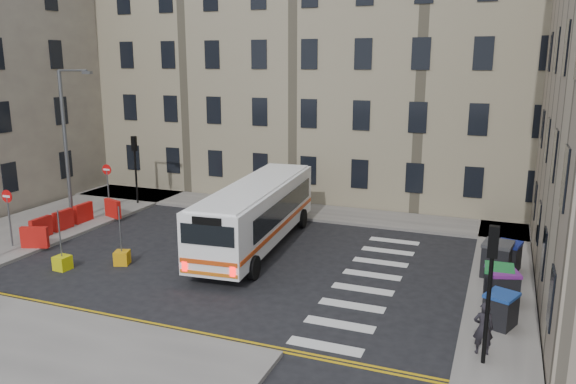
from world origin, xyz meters
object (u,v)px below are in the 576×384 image
Objects in this scene: bollard_yellow at (63,263)px; streetlamp at (65,144)px; pedestrian at (483,328)px; wheelie_bin_b at (502,287)px; wheelie_bin_a at (501,310)px; wheelie_bin_e at (508,256)px; wheelie_bin_c at (498,283)px; bus at (257,212)px; bollard_chevron at (122,258)px; wheelie_bin_d at (497,259)px.

streetlamp is at bearing 128.92° from bollard_yellow.
streetlamp reaches higher than pedestrian.
wheelie_bin_b is 3.98m from pedestrian.
streetlamp is 8.43m from bollard_yellow.
wheelie_bin_a is 0.79× the size of pedestrian.
pedestrian is (-0.63, -7.57, 0.21)m from wheelie_bin_e.
wheelie_bin_a is 2.13m from wheelie_bin_c.
bus is 12.57m from pedestrian.
bollard_chevron is (1.95, 1.44, 0.00)m from bollard_yellow.
wheelie_bin_c reaches higher than bollard_yellow.
wheelie_bin_a is 2.13× the size of bollard_chevron.
wheelie_bin_c is 1.00× the size of wheelie_bin_e.
wheelie_bin_b reaches higher than bollard_chevron.
streetlamp is 22.45m from wheelie_bin_e.
streetlamp is at bearing 170.71° from wheelie_bin_c.
wheelie_bin_d is (21.75, -0.18, -3.48)m from streetlamp.
bus is at bearing 163.76° from wheelie_bin_c.
wheelie_bin_e is (0.30, 3.34, -0.04)m from wheelie_bin_c.
streetlamp is 5.82× the size of wheelie_bin_b.
streetlamp is at bearing -170.44° from wheelie_bin_a.
wheelie_bin_b is 15.44m from bollard_chevron.
wheelie_bin_d is at bearing 18.06° from bollard_yellow.
wheelie_bin_e is at bearing 1.58° from streetlamp.
wheelie_bin_d is at bearing -0.47° from streetlamp.
bus is 11.35m from wheelie_bin_b.
pedestrian is (-0.33, -4.23, 0.17)m from wheelie_bin_c.
pedestrian is at bearing -38.39° from bus.
bollard_yellow is (-17.33, -2.74, -0.49)m from wheelie_bin_b.
pedestrian is 2.70× the size of bollard_yellow.
wheelie_bin_c is at bearing -106.09° from pedestrian.
bus is at bearing -0.14° from streetlamp.
bus is 11.15m from wheelie_bin_e.
wheelie_bin_b reaches higher than wheelie_bin_e.
bus is 8.76× the size of wheelie_bin_e.
bollard_yellow is at bearing -143.08° from bus.
streetlamp is 0.73× the size of bus.
bollard_yellow is (-17.21, -3.03, -0.49)m from wheelie_bin_c.
streetlamp is 22.47m from wheelie_bin_b.
wheelie_bin_c is at bearing -18.90° from bus.
wheelie_bin_c is 2.56m from wheelie_bin_d.
bollard_yellow is (-17.51, -6.37, -0.45)m from wheelie_bin_e.
wheelie_bin_b is at bearing -78.63° from wheelie_bin_e.
bollard_yellow and bollard_chevron have the same top height.
bollard_yellow is at bearing -143.64° from bollard_chevron.
wheelie_bin_a is at bearing -12.47° from streetlamp.
bollard_yellow is at bearing -155.01° from wheelie_bin_a.
wheelie_bin_a is 4.69m from wheelie_bin_d.
bus is at bearing -162.59° from wheelie_bin_e.
wheelie_bin_b reaches higher than bollard_yellow.
bus is at bearing 147.09° from wheelie_bin_b.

